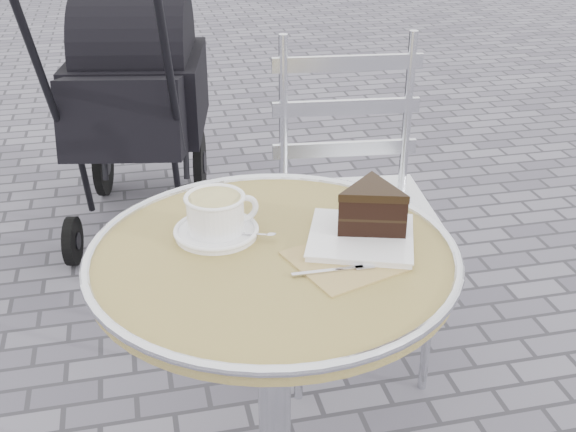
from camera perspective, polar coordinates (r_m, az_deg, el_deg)
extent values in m
cylinder|color=silver|center=(1.59, -1.08, -14.32)|extent=(0.07, 0.07, 0.67)
cylinder|color=tan|center=(1.39, -1.20, -3.45)|extent=(0.70, 0.70, 0.03)
torus|color=silver|center=(1.38, -1.21, -2.91)|extent=(0.72, 0.72, 0.02)
cylinder|color=white|center=(1.44, -5.68, -1.30)|extent=(0.16, 0.16, 0.01)
cylinder|color=white|center=(1.42, -5.76, 0.19)|extent=(0.13, 0.13, 0.07)
torus|color=white|center=(1.44, -3.42, 0.61)|extent=(0.06, 0.02, 0.06)
cylinder|color=#C6B584|center=(1.41, -5.82, 1.37)|extent=(0.10, 0.10, 0.01)
cube|color=tan|center=(1.35, 4.46, -3.55)|extent=(0.23, 0.23, 0.00)
cube|color=white|center=(1.42, 5.78, -1.72)|extent=(0.25, 0.25, 0.01)
cylinder|color=silver|center=(2.00, 0.85, -8.85)|extent=(0.03, 0.03, 0.49)
cylinder|color=silver|center=(2.07, 11.08, -7.99)|extent=(0.03, 0.03, 0.49)
cylinder|color=silver|center=(2.31, -0.33, -3.49)|extent=(0.03, 0.03, 0.49)
cylinder|color=silver|center=(2.37, 8.55, -2.93)|extent=(0.03, 0.03, 0.49)
cube|color=silver|center=(2.05, 5.33, 0.32)|extent=(0.48, 0.48, 0.02)
cube|color=black|center=(2.91, -12.14, 8.10)|extent=(0.56, 0.76, 0.42)
cylinder|color=black|center=(2.84, -16.65, -1.91)|extent=(0.07, 0.19, 0.19)
cylinder|color=black|center=(2.76, -7.89, -1.83)|extent=(0.07, 0.19, 0.19)
cylinder|color=black|center=(3.36, -14.40, 4.03)|extent=(0.09, 0.29, 0.29)
cylinder|color=black|center=(3.29, -6.98, 4.23)|extent=(0.09, 0.29, 0.29)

